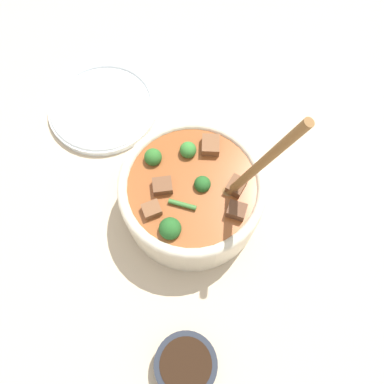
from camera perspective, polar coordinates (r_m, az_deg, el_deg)
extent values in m
plane|color=#C6B293|center=(0.64, 0.00, -2.14)|extent=(4.00, 4.00, 0.00)
cylinder|color=beige|center=(0.60, 0.00, -0.65)|extent=(0.22, 0.22, 0.09)
torus|color=beige|center=(0.56, 0.00, 1.05)|extent=(0.22, 0.22, 0.02)
cylinder|color=brown|center=(0.59, 0.00, -0.11)|extent=(0.20, 0.20, 0.06)
sphere|color=#2D6B28|center=(0.57, -5.96, 5.31)|extent=(0.03, 0.03, 0.03)
cylinder|color=#6B9956|center=(0.59, -5.78, 4.41)|extent=(0.01, 0.01, 0.01)
sphere|color=#235B23|center=(0.55, 1.58, 1.09)|extent=(0.02, 0.02, 0.02)
cylinder|color=#6B9956|center=(0.57, 1.53, 0.34)|extent=(0.01, 0.01, 0.01)
sphere|color=#235B23|center=(0.53, -3.36, -5.58)|extent=(0.03, 0.03, 0.03)
cylinder|color=#6B9956|center=(0.55, -3.23, -6.31)|extent=(0.01, 0.01, 0.01)
sphere|color=#387F33|center=(0.58, -0.61, 6.43)|extent=(0.03, 0.03, 0.03)
cylinder|color=#6B9956|center=(0.59, -0.59, 5.55)|extent=(0.01, 0.01, 0.01)
cube|color=brown|center=(0.58, 2.83, 6.97)|extent=(0.03, 0.03, 0.02)
cube|color=brown|center=(0.54, -6.14, -2.77)|extent=(0.03, 0.03, 0.02)
cube|color=brown|center=(0.55, -4.50, 0.80)|extent=(0.03, 0.03, 0.02)
cube|color=brown|center=(0.55, 6.74, 1.00)|extent=(0.03, 0.03, 0.02)
cube|color=brown|center=(0.54, 6.79, -2.87)|extent=(0.03, 0.03, 0.02)
cylinder|color=#3D7533|center=(0.54, -1.48, -1.91)|extent=(0.04, 0.01, 0.01)
ellipsoid|color=brown|center=(0.56, 5.55, -0.10)|extent=(0.04, 0.03, 0.01)
cylinder|color=brown|center=(0.47, 10.37, 4.10)|extent=(0.07, 0.02, 0.21)
cylinder|color=#232833|center=(0.58, -0.94, -24.74)|extent=(0.09, 0.09, 0.03)
cylinder|color=black|center=(0.57, -0.95, -24.78)|extent=(0.07, 0.07, 0.01)
cylinder|color=white|center=(0.75, -13.35, 12.47)|extent=(0.21, 0.21, 0.01)
torus|color=white|center=(0.74, -13.45, 12.74)|extent=(0.20, 0.20, 0.01)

